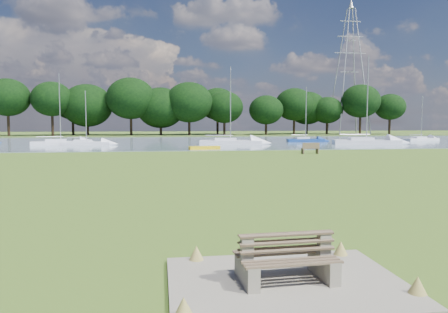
{
  "coord_description": "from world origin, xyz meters",
  "views": [
    {
      "loc": [
        -2.21,
        -21.42,
        2.96
      ],
      "look_at": [
        0.62,
        -2.0,
        1.38
      ],
      "focal_mm": 35.0,
      "sensor_mm": 36.0,
      "label": 1
    }
  ],
  "objects": [
    {
      "name": "ground",
      "position": [
        0.0,
        0.0,
        0.0
      ],
      "size": [
        220.0,
        220.0,
        0.0
      ],
      "primitive_type": "plane",
      "color": "olive"
    },
    {
      "name": "river",
      "position": [
        0.0,
        42.0,
        0.0
      ],
      "size": [
        220.0,
        40.0,
        0.1
      ],
      "primitive_type": "cube",
      "color": "slate",
      "rests_on": "ground"
    },
    {
      "name": "far_bank",
      "position": [
        0.0,
        72.0,
        0.0
      ],
      "size": [
        220.0,
        20.0,
        0.4
      ],
      "primitive_type": "cube",
      "color": "#4C6626",
      "rests_on": "ground"
    },
    {
      "name": "concrete_pad",
      "position": [
        0.0,
        -14.0,
        0.05
      ],
      "size": [
        4.2,
        3.2,
        0.1
      ],
      "primitive_type": "cube",
      "color": "gray",
      "rests_on": "ground"
    },
    {
      "name": "bench_pair",
      "position": [
        -0.0,
        -14.0,
        0.48
      ],
      "size": [
        1.8,
        1.12,
        0.94
      ],
      "rotation": [
        0.0,
        0.0,
        0.05
      ],
      "color": "gray",
      "rests_on": "concrete_pad"
    },
    {
      "name": "riverbank_bench",
      "position": [
        11.33,
        16.76,
        0.51
      ],
      "size": [
        1.7,
        0.63,
        1.02
      ],
      "rotation": [
        0.0,
        0.0,
        0.08
      ],
      "color": "brown",
      "rests_on": "ground"
    },
    {
      "name": "kayak",
      "position": [
        2.35,
        24.0,
        0.21
      ],
      "size": [
        3.35,
        1.32,
        0.33
      ],
      "primitive_type": "cube",
      "rotation": [
        0.0,
        0.0,
        0.18
      ],
      "color": "yellow",
      "rests_on": "river"
    },
    {
      "name": "pylon",
      "position": [
        38.86,
        70.0,
        18.47
      ],
      "size": [
        7.04,
        4.93,
        29.13
      ],
      "color": "#9FA0A2",
      "rests_on": "far_bank"
    },
    {
      "name": "tree_line",
      "position": [
        -9.41,
        68.0,
        6.55
      ],
      "size": [
        124.58,
        9.1,
        11.01
      ],
      "color": "black",
      "rests_on": "far_bank"
    },
    {
      "name": "sailboat_0",
      "position": [
        -11.23,
        33.7,
        0.45
      ],
      "size": [
        5.73,
        1.8,
        6.62
      ],
      "rotation": [
        0.0,
        0.0,
        -0.04
      ],
      "color": "silver",
      "rests_on": "river"
    },
    {
      "name": "sailboat_1",
      "position": [
        6.5,
        33.26,
        0.53
      ],
      "size": [
        8.03,
        3.23,
        9.75
      ],
      "rotation": [
        0.0,
        0.0,
        -0.14
      ],
      "color": "silver",
      "rests_on": "river"
    },
    {
      "name": "sailboat_2",
      "position": [
        36.25,
        38.72,
        0.43
      ],
      "size": [
        5.93,
        2.93,
        6.67
      ],
      "rotation": [
        0.0,
        0.0,
        0.24
      ],
      "color": "silver",
      "rests_on": "river"
    },
    {
      "name": "sailboat_3",
      "position": [
        -14.43,
        34.48,
        0.49
      ],
      "size": [
        7.08,
        3.09,
        8.77
      ],
      "rotation": [
        0.0,
        0.0,
        0.18
      ],
      "color": "silver",
      "rests_on": "river"
    },
    {
      "name": "sailboat_4",
      "position": [
        18.0,
        37.76,
        0.49
      ],
      "size": [
        5.31,
        1.92,
        7.71
      ],
      "rotation": [
        0.0,
        0.0,
        -0.09
      ],
      "color": "navy",
      "rests_on": "river"
    },
    {
      "name": "sailboat_7",
      "position": [
        23.64,
        30.87,
        0.58
      ],
      "size": [
        8.53,
        3.9,
        11.18
      ],
      "rotation": [
        0.0,
        0.0,
        -0.2
      ],
      "color": "silver",
      "rests_on": "river"
    }
  ]
}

